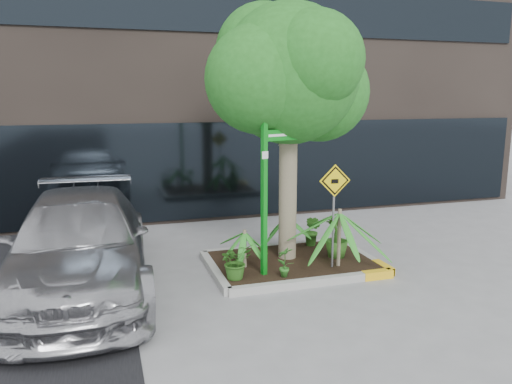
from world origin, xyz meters
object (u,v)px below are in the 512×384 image
object	(u,v)px
tree	(289,74)
street_sign_post	(265,180)
parked_car	(80,243)
cattle_sign	(334,198)

from	to	relation	value
tree	street_sign_post	size ratio (longest dim) A/B	1.69
parked_car	cattle_sign	bearing A→B (deg)	-6.79
parked_car	cattle_sign	size ratio (longest dim) A/B	2.87
tree	street_sign_post	distance (m)	2.16
parked_car	street_sign_post	world-z (taller)	street_sign_post
parked_car	street_sign_post	xyz separation A→B (m)	(3.24, -0.61, 1.08)
tree	parked_car	size ratio (longest dim) A/B	0.91
street_sign_post	cattle_sign	bearing A→B (deg)	-22.13
tree	parked_car	distance (m)	4.95
cattle_sign	street_sign_post	bearing A→B (deg)	-179.60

